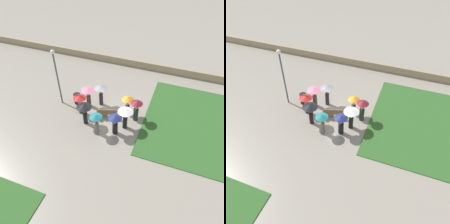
# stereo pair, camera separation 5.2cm
# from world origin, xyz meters

# --- Properties ---
(ground_plane) EXTENTS (90.00, 90.00, 0.00)m
(ground_plane) POSITION_xyz_m (0.00, 0.00, 0.00)
(ground_plane) COLOR gray
(lawn_patch_near) EXTENTS (7.15, 9.20, 0.06)m
(lawn_patch_near) POSITION_xyz_m (-6.24, -1.67, 0.03)
(lawn_patch_near) COLOR #2D5B26
(lawn_patch_near) RESTS_ON ground_plane
(parapet_wall) EXTENTS (45.00, 0.35, 0.79)m
(parapet_wall) POSITION_xyz_m (0.00, -8.26, 0.39)
(parapet_wall) COLOR gray
(parapet_wall) RESTS_ON ground_plane
(park_bench) EXTENTS (1.59, 0.85, 0.90)m
(park_bench) POSITION_xyz_m (0.19, -0.02, 0.46)
(park_bench) COLOR brown
(park_bench) RESTS_ON ground_plane
(lamp_post) EXTENTS (0.32, 0.32, 4.94)m
(lamp_post) POSITION_xyz_m (4.52, -0.37, 3.13)
(lamp_post) COLOR #474C51
(lamp_post) RESTS_ON ground_plane
(trash_bin) EXTENTS (0.60, 0.60, 0.95)m
(trash_bin) POSITION_xyz_m (3.24, -0.77, 0.48)
(trash_bin) COLOR #232326
(trash_bin) RESTS_ON ground_plane
(crowd_person_pink) EXTENTS (1.12, 1.12, 1.89)m
(crowd_person_pink) POSITION_xyz_m (2.15, -0.79, 1.35)
(crowd_person_pink) COLOR #47382D
(crowd_person_pink) RESTS_ON ground_plane
(crowd_person_teal) EXTENTS (0.94, 0.94, 1.83)m
(crowd_person_teal) POSITION_xyz_m (0.32, 1.81, 1.26)
(crowd_person_teal) COLOR slate
(crowd_person_teal) RESTS_ON ground_plane
(crowd_person_grey) EXTENTS (1.11, 1.11, 1.95)m
(crowd_person_grey) POSITION_xyz_m (1.25, -1.33, 1.44)
(crowd_person_grey) COLOR #2D2333
(crowd_person_grey) RESTS_ON ground_plane
(crowd_person_maroon) EXTENTS (0.93, 0.93, 1.89)m
(crowd_person_maroon) POSITION_xyz_m (-2.01, -0.53, 1.22)
(crowd_person_maroon) COLOR #1E3328
(crowd_person_maroon) RESTS_ON ground_plane
(crowd_person_orange) EXTENTS (0.92, 0.92, 1.83)m
(crowd_person_orange) POSITION_xyz_m (-1.21, -0.88, 1.30)
(crowd_person_orange) COLOR #2D2333
(crowd_person_orange) RESTS_ON ground_plane
(crowd_person_navy) EXTENTS (0.99, 0.99, 1.75)m
(crowd_person_navy) POSITION_xyz_m (-0.97, 1.37, 1.14)
(crowd_person_navy) COLOR black
(crowd_person_navy) RESTS_ON ground_plane
(crowd_person_white) EXTENTS (1.13, 1.13, 1.87)m
(crowd_person_white) POSITION_xyz_m (-1.47, 0.57, 1.40)
(crowd_person_white) COLOR black
(crowd_person_white) RESTS_ON ground_plane
(crowd_person_red) EXTENTS (1.03, 1.03, 1.73)m
(crowd_person_red) POSITION_xyz_m (2.41, 0.21, 1.21)
(crowd_person_red) COLOR #1E3328
(crowd_person_red) RESTS_ON ground_plane
(crowd_person_black) EXTENTS (1.16, 1.16, 1.91)m
(crowd_person_black) POSITION_xyz_m (1.53, 1.19, 1.45)
(crowd_person_black) COLOR black
(crowd_person_black) RESTS_ON ground_plane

